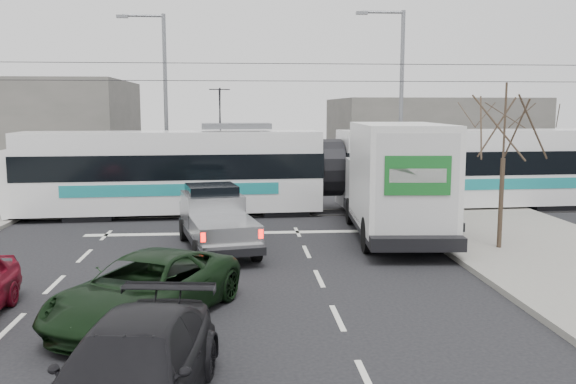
{
  "coord_description": "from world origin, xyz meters",
  "views": [
    {
      "loc": [
        -0.32,
        -15.25,
        4.39
      ],
      "look_at": [
        1.17,
        3.5,
        1.8
      ],
      "focal_mm": 38.0,
      "sensor_mm": 36.0,
      "label": 1
    }
  ],
  "objects": [
    {
      "name": "ground",
      "position": [
        0.0,
        0.0,
        0.0
      ],
      "size": [
        120.0,
        120.0,
        0.0
      ],
      "primitive_type": "plane",
      "color": "black",
      "rests_on": "ground"
    },
    {
      "name": "rails",
      "position": [
        0.0,
        10.0,
        0.01
      ],
      "size": [
        60.0,
        1.6,
        0.03
      ],
      "primitive_type": "cube",
      "color": "#33302D",
      "rests_on": "ground"
    },
    {
      "name": "building_left",
      "position": [
        -14.0,
        22.0,
        3.0
      ],
      "size": [
        14.0,
        10.0,
        6.0
      ],
      "primitive_type": "cube",
      "color": "slate",
      "rests_on": "ground"
    },
    {
      "name": "building_right",
      "position": [
        12.0,
        24.0,
        2.5
      ],
      "size": [
        12.0,
        10.0,
        5.0
      ],
      "primitive_type": "cube",
      "color": "slate",
      "rests_on": "ground"
    },
    {
      "name": "bare_tree",
      "position": [
        7.6,
        2.5,
        3.79
      ],
      "size": [
        2.4,
        2.4,
        5.0
      ],
      "color": "#47382B",
      "rests_on": "ground"
    },
    {
      "name": "traffic_signal",
      "position": [
        6.47,
        6.5,
        2.74
      ],
      "size": [
        0.44,
        0.44,
        3.6
      ],
      "color": "black",
      "rests_on": "ground"
    },
    {
      "name": "street_lamp_near",
      "position": [
        7.31,
        14.0,
        5.11
      ],
      "size": [
        2.38,
        0.25,
        9.0
      ],
      "color": "slate",
      "rests_on": "ground"
    },
    {
      "name": "street_lamp_far",
      "position": [
        -4.19,
        16.0,
        5.11
      ],
      "size": [
        2.38,
        0.25,
        9.0
      ],
      "color": "slate",
      "rests_on": "ground"
    },
    {
      "name": "catenary",
      "position": [
        0.0,
        10.0,
        3.88
      ],
      "size": [
        60.0,
        0.2,
        7.0
      ],
      "color": "black",
      "rests_on": "ground"
    },
    {
      "name": "tram",
      "position": [
        3.41,
        10.19,
        1.83
      ],
      "size": [
        25.33,
        4.0,
        5.15
      ],
      "rotation": [
        0.0,
        0.0,
        0.06
      ],
      "color": "white",
      "rests_on": "ground"
    },
    {
      "name": "silver_pickup",
      "position": [
        -1.11,
        3.78,
        0.96
      ],
      "size": [
        2.85,
        5.57,
        1.93
      ],
      "rotation": [
        0.0,
        0.0,
        0.2
      ],
      "color": "black",
      "rests_on": "ground"
    },
    {
      "name": "box_truck",
      "position": [
        4.89,
        4.7,
        1.93
      ],
      "size": [
        3.22,
        7.97,
        3.9
      ],
      "rotation": [
        0.0,
        0.0,
        -0.07
      ],
      "color": "black",
      "rests_on": "ground"
    },
    {
      "name": "navy_pickup",
      "position": [
        5.47,
        6.36,
        1.19
      ],
      "size": [
        2.65,
        5.9,
        2.42
      ],
      "rotation": [
        0.0,
        0.0,
        0.09
      ],
      "color": "black",
      "rests_on": "ground"
    },
    {
      "name": "green_car",
      "position": [
        -2.29,
        -2.86,
        0.69
      ],
      "size": [
        4.15,
        5.45,
        1.38
      ],
      "primitive_type": "imported",
      "rotation": [
        0.0,
        0.0,
        -0.43
      ],
      "color": "black",
      "rests_on": "ground"
    },
    {
      "name": "dark_car",
      "position": [
        -1.88,
        -6.95,
        0.69
      ],
      "size": [
        2.54,
        4.98,
        1.38
      ],
      "primitive_type": "imported",
      "rotation": [
        0.0,
        0.0,
        -0.13
      ],
      "color": "black",
      "rests_on": "ground"
    }
  ]
}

